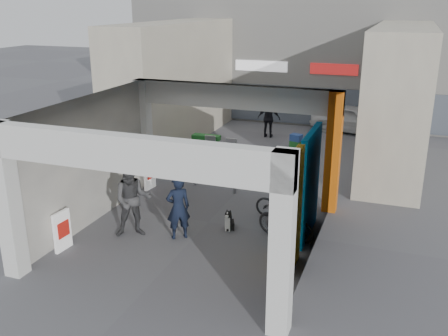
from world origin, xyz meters
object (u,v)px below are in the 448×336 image
at_px(man_elderly, 302,179).
at_px(man_crates, 269,118).
at_px(white_van, 352,119).
at_px(man_back_turned, 133,200).
at_px(bicycle_front, 284,205).
at_px(cafe_set, 210,156).
at_px(bicycle_rear, 286,222).
at_px(man_with_dog, 178,208).
at_px(produce_stand, 205,149).
at_px(border_collie, 229,222).

height_order(man_elderly, man_crates, man_crates).
height_order(man_elderly, white_van, man_elderly).
distance_m(man_back_turned, bicycle_front, 4.17).
relative_size(cafe_set, white_van, 0.43).
bearing_deg(bicycle_rear, white_van, 15.20).
relative_size(bicycle_front, white_van, 0.45).
bearing_deg(man_with_dog, produce_stand, -111.55).
relative_size(border_collie, white_van, 0.16).
relative_size(man_back_turned, man_crates, 1.16).
distance_m(cafe_set, bicycle_front, 5.30).
bearing_deg(cafe_set, bicycle_rear, -50.80).
bearing_deg(man_elderly, man_with_dog, -130.75).
bearing_deg(border_collie, man_crates, 76.78).
relative_size(produce_stand, white_van, 0.35).
bearing_deg(cafe_set, man_crates, 78.29).
bearing_deg(man_back_turned, white_van, 44.09).
xyz_separation_m(cafe_set, man_crates, (0.97, 4.67, 0.51)).
distance_m(cafe_set, produce_stand, 1.01).
distance_m(man_back_turned, bicycle_rear, 3.95).
bearing_deg(man_elderly, white_van, 84.42).
distance_m(man_elderly, man_crates, 7.82).
bearing_deg(white_van, man_back_turned, 175.72).
xyz_separation_m(cafe_set, white_van, (4.36, 6.82, 0.29)).
height_order(border_collie, bicycle_front, bicycle_front).
height_order(produce_stand, border_collie, produce_stand).
distance_m(produce_stand, man_back_turned, 7.01).
xyz_separation_m(produce_stand, bicycle_front, (4.28, -4.62, 0.10)).
relative_size(bicycle_rear, white_van, 0.43).
relative_size(bicycle_front, bicycle_rear, 1.05).
xyz_separation_m(border_collie, man_elderly, (1.45, 2.38, 0.59)).
distance_m(man_with_dog, man_elderly, 4.11).
height_order(produce_stand, man_back_turned, man_back_turned).
bearing_deg(man_back_turned, cafe_set, 64.35).
bearing_deg(bicycle_rear, border_collie, 105.94).
relative_size(cafe_set, man_elderly, 0.99).
distance_m(produce_stand, border_collie, 6.55).
distance_m(cafe_set, man_elderly, 4.74).
xyz_separation_m(man_elderly, bicycle_front, (-0.23, -1.21, -0.38)).
height_order(cafe_set, produce_stand, cafe_set).
distance_m(man_elderly, white_van, 9.39).
height_order(man_crates, bicycle_front, man_crates).
bearing_deg(produce_stand, bicycle_rear, -42.86).
distance_m(bicycle_rear, white_van, 11.78).
xyz_separation_m(man_elderly, man_crates, (-2.99, 7.23, 0.03)).
xyz_separation_m(man_back_turned, man_crates, (0.67, 10.75, -0.14)).
bearing_deg(bicycle_front, man_with_dog, 135.77).
bearing_deg(man_back_turned, man_crates, 57.99).
xyz_separation_m(man_with_dog, man_elderly, (2.51, 3.26, -0.02)).
bearing_deg(cafe_set, produce_stand, 123.03).
distance_m(man_with_dog, bicycle_front, 3.09).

